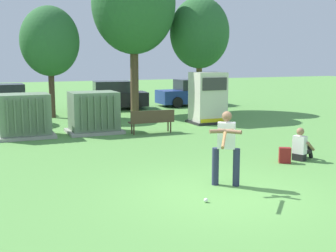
{
  "coord_description": "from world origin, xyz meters",
  "views": [
    {
      "loc": [
        -4.74,
        -7.91,
        2.94
      ],
      "look_at": [
        0.15,
        3.5,
        1.0
      ],
      "focal_mm": 46.8,
      "sensor_mm": 36.0,
      "label": 1
    }
  ],
  "objects_px": {
    "batter": "(226,145)",
    "parked_car_right_of_center": "(192,93)",
    "transformer_mid_west": "(94,113)",
    "sports_ball": "(206,200)",
    "parked_car_leftmost": "(0,101)",
    "generator_enclosure": "(208,98)",
    "backpack": "(285,155)",
    "parked_car_left_of_center": "(111,96)",
    "transformer_west": "(24,116)",
    "park_bench": "(152,120)",
    "seated_spectator": "(301,147)"
  },
  "relations": [
    {
      "from": "batter",
      "to": "parked_car_right_of_center",
      "type": "bearing_deg",
      "value": 66.33
    },
    {
      "from": "transformer_mid_west",
      "to": "parked_car_right_of_center",
      "type": "bearing_deg",
      "value": 43.08
    },
    {
      "from": "sports_ball",
      "to": "parked_car_leftmost",
      "type": "bearing_deg",
      "value": 101.39
    },
    {
      "from": "generator_enclosure",
      "to": "backpack",
      "type": "relative_size",
      "value": 5.23
    },
    {
      "from": "batter",
      "to": "parked_car_left_of_center",
      "type": "height_order",
      "value": "batter"
    },
    {
      "from": "transformer_mid_west",
      "to": "transformer_west",
      "type": "bearing_deg",
      "value": 178.7
    },
    {
      "from": "generator_enclosure",
      "to": "backpack",
      "type": "bearing_deg",
      "value": -102.11
    },
    {
      "from": "transformer_west",
      "to": "sports_ball",
      "type": "height_order",
      "value": "transformer_west"
    },
    {
      "from": "transformer_west",
      "to": "sports_ball",
      "type": "distance_m",
      "value": 9.74
    },
    {
      "from": "batter",
      "to": "generator_enclosure",
      "type": "bearing_deg",
      "value": 64.09
    },
    {
      "from": "park_bench",
      "to": "batter",
      "type": "height_order",
      "value": "batter"
    },
    {
      "from": "transformer_west",
      "to": "seated_spectator",
      "type": "height_order",
      "value": "transformer_west"
    },
    {
      "from": "parked_car_left_of_center",
      "to": "parked_car_right_of_center",
      "type": "bearing_deg",
      "value": 0.31
    },
    {
      "from": "parked_car_leftmost",
      "to": "seated_spectator",
      "type": "bearing_deg",
      "value": -61.27
    },
    {
      "from": "transformer_west",
      "to": "generator_enclosure",
      "type": "distance_m",
      "value": 8.0
    },
    {
      "from": "park_bench",
      "to": "parked_car_leftmost",
      "type": "height_order",
      "value": "parked_car_leftmost"
    },
    {
      "from": "generator_enclosure",
      "to": "sports_ball",
      "type": "relative_size",
      "value": 25.56
    },
    {
      "from": "transformer_west",
      "to": "batter",
      "type": "height_order",
      "value": "batter"
    },
    {
      "from": "generator_enclosure",
      "to": "batter",
      "type": "bearing_deg",
      "value": -115.91
    },
    {
      "from": "parked_car_left_of_center",
      "to": "parked_car_right_of_center",
      "type": "xyz_separation_m",
      "value": [
        5.2,
        0.03,
        0.0
      ]
    },
    {
      "from": "park_bench",
      "to": "sports_ball",
      "type": "relative_size",
      "value": 20.11
    },
    {
      "from": "park_bench",
      "to": "backpack",
      "type": "relative_size",
      "value": 4.11
    },
    {
      "from": "backpack",
      "to": "parked_car_right_of_center",
      "type": "bearing_deg",
      "value": 73.69
    },
    {
      "from": "transformer_west",
      "to": "park_bench",
      "type": "bearing_deg",
      "value": -13.62
    },
    {
      "from": "transformer_mid_west",
      "to": "parked_car_leftmost",
      "type": "height_order",
      "value": "same"
    },
    {
      "from": "sports_ball",
      "to": "transformer_mid_west",
      "type": "bearing_deg",
      "value": 90.43
    },
    {
      "from": "seated_spectator",
      "to": "transformer_mid_west",
      "type": "bearing_deg",
      "value": 122.2
    },
    {
      "from": "park_bench",
      "to": "seated_spectator",
      "type": "distance_m",
      "value": 6.38
    },
    {
      "from": "transformer_mid_west",
      "to": "parked_car_left_of_center",
      "type": "relative_size",
      "value": 0.48
    },
    {
      "from": "sports_ball",
      "to": "seated_spectator",
      "type": "xyz_separation_m",
      "value": [
        4.34,
        2.28,
        0.33
      ]
    },
    {
      "from": "transformer_mid_west",
      "to": "batter",
      "type": "xyz_separation_m",
      "value": [
        1.03,
        -8.42,
        0.19
      ]
    },
    {
      "from": "park_bench",
      "to": "sports_ball",
      "type": "xyz_separation_m",
      "value": [
        -1.98,
        -8.2,
        -0.49
      ]
    },
    {
      "from": "backpack",
      "to": "parked_car_leftmost",
      "type": "xyz_separation_m",
      "value": [
        -6.91,
        13.95,
        0.54
      ]
    },
    {
      "from": "generator_enclosure",
      "to": "park_bench",
      "type": "height_order",
      "value": "generator_enclosure"
    },
    {
      "from": "transformer_mid_west",
      "to": "park_bench",
      "type": "xyz_separation_m",
      "value": [
        2.05,
        -1.07,
        -0.25
      ]
    },
    {
      "from": "transformer_west",
      "to": "batter",
      "type": "distance_m",
      "value": 9.23
    },
    {
      "from": "parked_car_left_of_center",
      "to": "backpack",
      "type": "bearing_deg",
      "value": -86.36
    },
    {
      "from": "park_bench",
      "to": "generator_enclosure",
      "type": "bearing_deg",
      "value": 25.35
    },
    {
      "from": "transformer_west",
      "to": "parked_car_leftmost",
      "type": "distance_m",
      "value": 6.8
    },
    {
      "from": "generator_enclosure",
      "to": "parked_car_leftmost",
      "type": "xyz_separation_m",
      "value": [
        -8.54,
        6.33,
        -0.38
      ]
    },
    {
      "from": "batter",
      "to": "parked_car_right_of_center",
      "type": "distance_m",
      "value": 17.37
    },
    {
      "from": "transformer_west",
      "to": "park_bench",
      "type": "distance_m",
      "value": 4.8
    },
    {
      "from": "park_bench",
      "to": "transformer_west",
      "type": "bearing_deg",
      "value": 166.38
    },
    {
      "from": "sports_ball",
      "to": "backpack",
      "type": "relative_size",
      "value": 0.2
    },
    {
      "from": "batter",
      "to": "backpack",
      "type": "relative_size",
      "value": 3.95
    },
    {
      "from": "generator_enclosure",
      "to": "parked_car_right_of_center",
      "type": "bearing_deg",
      "value": 69.3
    },
    {
      "from": "transformer_mid_west",
      "to": "seated_spectator",
      "type": "relative_size",
      "value": 2.18
    },
    {
      "from": "generator_enclosure",
      "to": "park_bench",
      "type": "xyz_separation_m",
      "value": [
        -3.32,
        -1.57,
        -0.6
      ]
    },
    {
      "from": "sports_ball",
      "to": "backpack",
      "type": "height_order",
      "value": "backpack"
    },
    {
      "from": "sports_ball",
      "to": "seated_spectator",
      "type": "distance_m",
      "value": 4.91
    }
  ]
}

